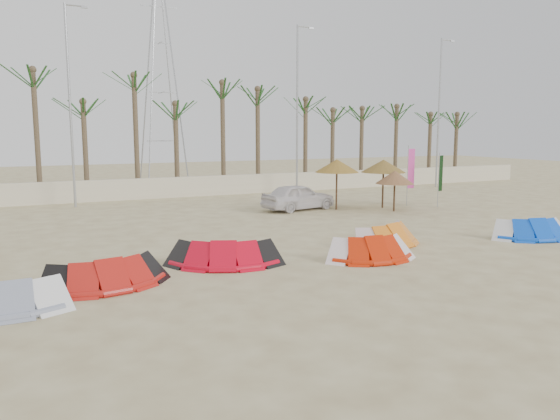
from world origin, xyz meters
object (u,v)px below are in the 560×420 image
kite_blue (527,227)px  parasol_mid (395,177)px  kite_orange (383,233)px  kite_red_left (105,270)px  kite_red_right (367,247)px  parasol_right (383,166)px  parasol_left (337,166)px  car (298,197)px  kite_red_mid (221,251)px

kite_blue → parasol_mid: 8.26m
parasol_mid → kite_blue: bearing=-87.5°
kite_orange → kite_red_left: bearing=-173.4°
kite_red_left → kite_orange: 10.39m
kite_red_right → kite_blue: bearing=1.9°
parasol_right → kite_blue: bearing=-89.5°
kite_red_right → parasol_mid: parasol_mid is taller
parasol_mid → parasol_right: parasol_right is taller
kite_orange → parasol_mid: bearing=49.9°
kite_orange → parasol_left: size_ratio=1.33×
kite_orange → kite_blue: same height
parasol_right → car: (-4.60, 1.31, -1.61)m
kite_blue → kite_orange: bearing=165.8°
parasol_left → kite_red_left: bearing=-144.2°
kite_red_right → parasol_left: 11.67m
kite_red_left → kite_red_right: 8.37m
parasol_mid → parasol_right: size_ratio=0.81×
kite_red_right → parasol_left: parasol_left is taller
kite_red_left → kite_blue: size_ratio=1.02×
kite_red_left → kite_orange: size_ratio=1.00×
parasol_mid → car: 5.22m
kite_red_left → kite_blue: same height
parasol_mid → parasol_right: (0.27, 1.38, 0.50)m
kite_red_mid → parasol_left: (9.75, 8.78, 1.95)m
kite_red_mid → parasol_left: 13.26m
kite_blue → car: car is taller
parasol_left → car: (-1.91, 0.80, -1.66)m
parasol_left → parasol_mid: bearing=-38.2°
parasol_right → kite_red_mid: bearing=-146.4°
kite_red_mid → parasol_left: bearing=42.0°
kite_red_right → kite_orange: 2.64m
kite_orange → parasol_mid: size_ratio=1.67×
kite_red_mid → parasol_right: size_ratio=1.49×
kite_red_mid → kite_blue: size_ratio=1.12×
kite_orange → parasol_mid: parasol_mid is taller
kite_red_right → parasol_left: (5.14, 10.29, 1.96)m
parasol_right → car: parasol_right is taller
parasol_left → kite_red_right: bearing=-116.6°
kite_red_left → parasol_left: (13.50, 9.73, 1.95)m
parasol_left → parasol_mid: size_ratio=1.26×
kite_red_mid → kite_red_left: bearing=-165.8°
kite_red_mid → parasol_right: (12.43, 8.27, 1.90)m
parasol_right → kite_red_left: bearing=-150.3°
kite_blue → parasol_right: (-0.08, 9.52, 1.90)m
kite_red_mid → kite_orange: 6.58m
kite_blue → parasol_left: parasol_left is taller
kite_red_left → parasol_left: bearing=35.8°
parasol_right → kite_red_right: bearing=-128.7°
parasol_left → parasol_mid: parasol_left is taller
car → kite_red_right: bearing=153.2°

